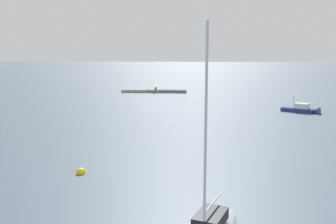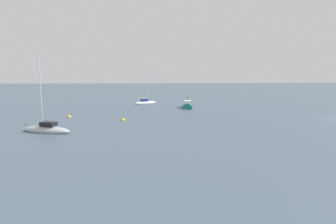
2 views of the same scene
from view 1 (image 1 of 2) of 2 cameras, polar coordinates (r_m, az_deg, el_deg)
ground_plane at (r=66.58m, az=-3.62°, el=1.36°), size 500.00×500.00×0.00m
seawall_pier at (r=83.43m, az=-2.13°, el=3.21°), size 14.45×1.93×0.64m
person_seated_grey_left at (r=83.24m, az=-1.90°, el=3.59°), size 0.47×0.65×0.73m
umbrella_open_yellow at (r=83.22m, az=-1.90°, el=4.18°), size 1.11×1.11×1.25m
motorboat_navy_mid at (r=59.96m, az=20.03°, el=0.24°), size 5.58×4.44×3.11m
mooring_buoy_mid at (r=29.48m, az=-13.19°, el=-8.94°), size 0.68×0.68×0.68m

